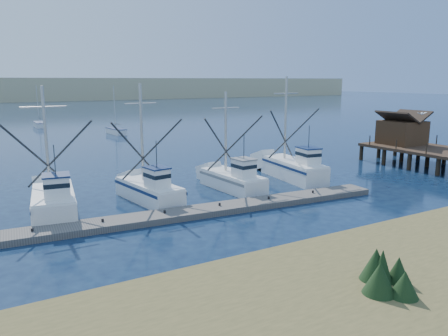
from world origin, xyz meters
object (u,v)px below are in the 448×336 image
(floating_dock, at_px, (179,214))
(sailboat_near, at_px, (116,131))
(timber_pier, at_px, (430,143))
(sailboat_far, at_px, (39,125))

(floating_dock, height_order, sailboat_near, sailboat_near)
(floating_dock, bearing_deg, timber_pier, 9.10)
(timber_pier, height_order, sailboat_near, sailboat_near)
(sailboat_far, bearing_deg, timber_pier, -65.08)
(floating_dock, relative_size, timber_pier, 1.57)
(timber_pier, xyz_separation_m, sailboat_near, (-20.14, 44.74, -2.07))
(floating_dock, relative_size, sailboat_near, 3.88)
(floating_dock, bearing_deg, sailboat_far, 94.14)
(sailboat_far, bearing_deg, floating_dock, -90.32)
(sailboat_near, bearing_deg, floating_dock, -106.60)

